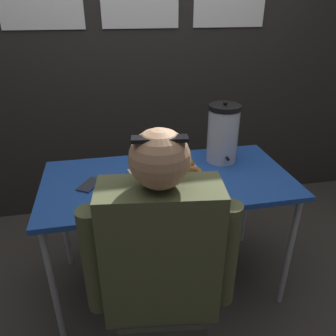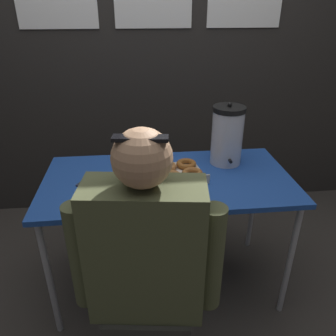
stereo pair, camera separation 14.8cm
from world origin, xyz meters
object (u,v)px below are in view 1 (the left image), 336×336
(person_seated, at_px, (161,286))
(cell_phone, at_px, (90,185))
(coffee_urn, at_px, (223,133))
(donut_box, at_px, (168,173))

(person_seated, bearing_deg, cell_phone, -58.08)
(cell_phone, distance_m, person_seated, 0.67)
(coffee_urn, height_order, person_seated, person_seated)
(coffee_urn, relative_size, person_seated, 0.29)
(donut_box, distance_m, coffee_urn, 0.41)
(cell_phone, relative_size, person_seated, 0.13)
(cell_phone, height_order, person_seated, person_seated)
(coffee_urn, bearing_deg, donut_box, -157.98)
(coffee_urn, distance_m, cell_phone, 0.81)
(donut_box, relative_size, coffee_urn, 1.16)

